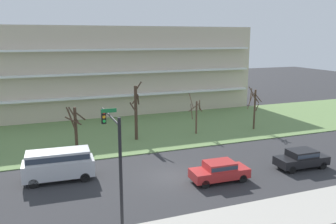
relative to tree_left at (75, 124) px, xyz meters
name	(u,v)px	position (x,y,z in m)	size (l,w,h in m)	color
ground	(172,177)	(6.11, -10.32, -2.37)	(160.00, 160.00, 0.00)	#2D2D30
grass_lawn_strip	(127,132)	(6.11, 3.68, -2.33)	(80.00, 16.00, 0.08)	#66844C
apartment_building	(101,69)	(6.11, 18.56, 3.69)	(42.59, 14.70, 12.13)	beige
tree_left	(75,124)	(0.00, 0.00, 0.00)	(2.03, 1.33, 4.19)	#423023
tree_center	(136,111)	(6.29, 0.40, 0.76)	(1.37, 1.36, 6.24)	#423023
tree_right	(196,114)	(13.15, 0.25, -0.05)	(1.51, 1.46, 4.63)	brown
tree_far_right	(254,106)	(20.33, -0.41, 0.42)	(1.49, 1.84, 5.18)	#4C3828
sedan_red_near_left	(219,170)	(9.16, -12.32, -1.50)	(4.45, 1.94, 1.57)	#B22828
van_silver_center_left	(59,163)	(-2.14, -7.82, -0.98)	(5.29, 2.24, 2.36)	#B7BABF
sedan_black_center_right	(302,158)	(16.90, -12.32, -1.50)	(4.47, 1.97, 1.57)	black
traffic_signal_mast	(114,149)	(0.56, -15.38, 2.15)	(0.90, 4.80, 6.68)	black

